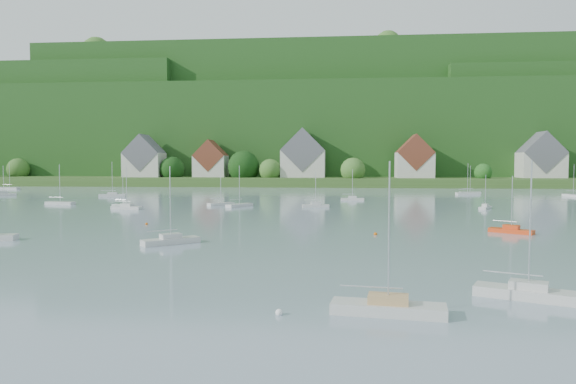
{
  "coord_description": "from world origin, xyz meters",
  "views": [
    {
      "loc": [
        17.73,
        -8.67,
        8.81
      ],
      "look_at": [
        9.91,
        75.0,
        4.0
      ],
      "focal_mm": 33.33,
      "sensor_mm": 36.0,
      "label": 1
    }
  ],
  "objects": [
    {
      "name": "near_sailboat_4",
      "position": [
        29.94,
        26.39,
        0.46
      ],
      "size": [
        6.76,
        4.36,
        8.88
      ],
      "rotation": [
        0.0,
        0.0,
        -0.42
      ],
      "color": "silver",
      "rests_on": "ground"
    },
    {
      "name": "far_shore_strip",
      "position": [
        0.0,
        200.0,
        1.5
      ],
      "size": [
        600.0,
        60.0,
        3.0
      ],
      "primitive_type": "cube",
      "color": "#355620",
      "rests_on": "ground"
    },
    {
      "name": "mooring_buoy_2",
      "position": [
        22.26,
        55.72,
        0.0
      ],
      "size": [
        0.42,
        0.42,
        0.42
      ],
      "primitive_type": "sphere",
      "color": "#D9600B",
      "rests_on": "ground"
    },
    {
      "name": "village_building_4",
      "position": [
        90.0,
        190.0,
        9.59
      ],
      "size": [
        15.0,
        10.4,
        16.5
      ],
      "color": "beige",
      "rests_on": "far_shore_strip"
    },
    {
      "name": "village_building_3",
      "position": [
        45.0,
        186.0,
        9.43
      ],
      "size": [
        13.0,
        10.4,
        15.5
      ],
      "color": "beige",
      "rests_on": "far_shore_strip"
    },
    {
      "name": "village_building_0",
      "position": [
        -55.0,
        187.0,
        9.51
      ],
      "size": [
        14.0,
        10.4,
        16.0
      ],
      "color": "beige",
      "rests_on": "far_shore_strip"
    },
    {
      "name": "mooring_buoy_1",
      "position": [
        14.4,
        21.4,
        0.0
      ],
      "size": [
        0.44,
        0.44,
        0.44
      ],
      "primitive_type": "sphere",
      "color": "white",
      "rests_on": "ground"
    },
    {
      "name": "village_building_2",
      "position": [
        5.0,
        188.0,
        10.27
      ],
      "size": [
        16.0,
        11.44,
        18.0
      ],
      "color": "beige",
      "rests_on": "far_shore_strip"
    },
    {
      "name": "near_sailboat_5",
      "position": [
        39.03,
        58.94,
        0.41
      ],
      "size": [
        5.12,
        4.2,
        7.06
      ],
      "rotation": [
        0.0,
        0.0,
        -0.61
      ],
      "color": "red",
      "rests_on": "ground"
    },
    {
      "name": "mooring_buoy_3",
      "position": [
        -8.83,
        63.29,
        0.0
      ],
      "size": [
        0.38,
        0.38,
        0.38
      ],
      "primitive_type": "sphere",
      "color": "#D9600B",
      "rests_on": "ground"
    },
    {
      "name": "far_sailboat_cluster",
      "position": [
        2.11,
        116.51,
        0.37
      ],
      "size": [
        199.28,
        67.54,
        8.71
      ],
      "color": "silver",
      "rests_on": "ground"
    },
    {
      "name": "forested_ridge",
      "position": [
        0.39,
        268.57,
        22.89
      ],
      "size": [
        620.0,
        181.22,
        69.89
      ],
      "color": "#153C13",
      "rests_on": "ground"
    },
    {
      "name": "near_sailboat_2",
      "position": [
        20.65,
        22.06,
        0.46
      ],
      "size": [
        6.73,
        2.68,
        8.84
      ],
      "rotation": [
        0.0,
        0.0,
        -0.13
      ],
      "color": "silver",
      "rests_on": "ground"
    },
    {
      "name": "near_sailboat_3",
      "position": [
        -0.02,
        46.54,
        0.44
      ],
      "size": [
        5.85,
        5.24,
        8.31
      ],
      "rotation": [
        0.0,
        0.0,
        0.69
      ],
      "color": "silver",
      "rests_on": "ground"
    },
    {
      "name": "village_building_1",
      "position": [
        -30.0,
        189.0,
        8.75
      ],
      "size": [
        12.0,
        9.36,
        14.0
      ],
      "color": "beige",
      "rests_on": "far_shore_strip"
    }
  ]
}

